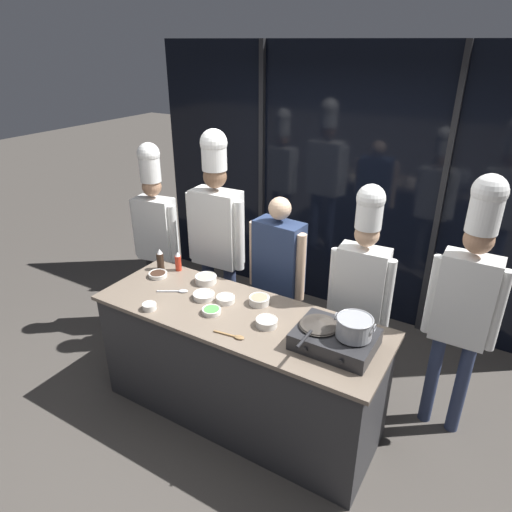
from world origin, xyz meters
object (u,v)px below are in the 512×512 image
(portable_stove, at_px, (335,339))
(person_guest, at_px, (278,269))
(prep_bowl_scallions, at_px, (211,310))
(prep_bowl_ginger, at_px, (206,279))
(stock_pot, at_px, (354,327))
(serving_spoon_slotted, at_px, (179,291))
(prep_bowl_bean_sprouts, at_px, (204,295))
(prep_bowl_shrimp, at_px, (226,299))
(serving_spoon_solid, at_px, (235,336))
(prep_bowl_mushrooms, at_px, (259,300))
(chef_pastry, at_px, (467,290))
(prep_bowl_rice, at_px, (149,306))
(squeeze_bottle_chili, at_px, (178,262))
(prep_bowl_soy_glaze, at_px, (158,274))
(chef_head, at_px, (155,224))
(prep_bowl_chicken, at_px, (267,322))
(frying_pan, at_px, (319,323))
(chef_line, at_px, (362,281))
(chef_sous, at_px, (217,226))
(squeeze_bottle_soy, at_px, (160,260))

(portable_stove, bearing_deg, person_guest, 138.32)
(prep_bowl_scallions, distance_m, person_guest, 0.79)
(prep_bowl_ginger, bearing_deg, stock_pot, -11.08)
(portable_stove, bearing_deg, serving_spoon_slotted, 178.83)
(prep_bowl_ginger, relative_size, prep_bowl_bean_sprouts, 1.05)
(prep_bowl_shrimp, height_order, serving_spoon_solid, prep_bowl_shrimp)
(prep_bowl_mushrooms, bearing_deg, chef_pastry, 20.70)
(prep_bowl_rice, relative_size, prep_bowl_shrimp, 0.72)
(prep_bowl_rice, bearing_deg, squeeze_bottle_chili, 110.29)
(prep_bowl_soy_glaze, bearing_deg, chef_head, 132.65)
(squeeze_bottle_chili, distance_m, serving_spoon_slotted, 0.38)
(stock_pot, bearing_deg, serving_spoon_solid, -160.91)
(prep_bowl_mushrooms, height_order, prep_bowl_chicken, prep_bowl_mushrooms)
(portable_stove, distance_m, serving_spoon_slotted, 1.30)
(frying_pan, bearing_deg, prep_bowl_chicken, -177.57)
(serving_spoon_solid, height_order, chef_pastry, chef_pastry)
(serving_spoon_slotted, xyz_separation_m, serving_spoon_solid, (0.70, -0.27, -0.00))
(frying_pan, xyz_separation_m, prep_bowl_bean_sprouts, (-0.96, 0.06, -0.11))
(person_guest, bearing_deg, squeeze_bottle_chili, 31.86)
(prep_bowl_soy_glaze, relative_size, chef_head, 0.08)
(frying_pan, distance_m, prep_bowl_mushrooms, 0.60)
(frying_pan, distance_m, serving_spoon_solid, 0.56)
(prep_bowl_rice, distance_m, prep_bowl_ginger, 0.54)
(prep_bowl_rice, xyz_separation_m, serving_spoon_slotted, (0.02, 0.30, -0.02))
(chef_line, bearing_deg, prep_bowl_mushrooms, 33.52)
(chef_sous, bearing_deg, prep_bowl_rice, 94.01)
(prep_bowl_mushrooms, distance_m, serving_spoon_solid, 0.45)
(prep_bowl_chicken, bearing_deg, serving_spoon_slotted, 176.66)
(prep_bowl_chicken, bearing_deg, prep_bowl_rice, -162.94)
(prep_bowl_scallions, bearing_deg, serving_spoon_solid, -27.78)
(prep_bowl_shrimp, bearing_deg, chef_head, 154.00)
(chef_sous, bearing_deg, squeeze_bottle_soy, 61.48)
(chef_sous, bearing_deg, chef_head, 2.91)
(prep_bowl_bean_sprouts, bearing_deg, chef_pastry, 20.58)
(prep_bowl_ginger, relative_size, chef_sous, 0.08)
(serving_spoon_solid, distance_m, person_guest, 0.96)
(prep_bowl_mushrooms, relative_size, serving_spoon_solid, 0.68)
(prep_bowl_scallions, xyz_separation_m, prep_bowl_shrimp, (-0.00, 0.18, 0.00))
(prep_bowl_rice, distance_m, chef_pastry, 2.19)
(portable_stove, bearing_deg, squeeze_bottle_soy, 171.45)
(portable_stove, relative_size, prep_bowl_ginger, 2.88)
(squeeze_bottle_soy, height_order, prep_bowl_ginger, squeeze_bottle_soy)
(prep_bowl_mushrooms, xyz_separation_m, prep_bowl_chicken, (0.19, -0.22, -0.00))
(chef_head, bearing_deg, prep_bowl_chicken, 147.72)
(prep_bowl_rice, bearing_deg, prep_bowl_soy_glaze, 125.17)
(squeeze_bottle_soy, height_order, chef_pastry, chef_pastry)
(chef_head, bearing_deg, chef_pastry, 171.43)
(squeeze_bottle_chili, height_order, serving_spoon_slotted, squeeze_bottle_chili)
(frying_pan, distance_m, prep_bowl_chicken, 0.39)
(prep_bowl_mushrooms, bearing_deg, frying_pan, -20.08)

